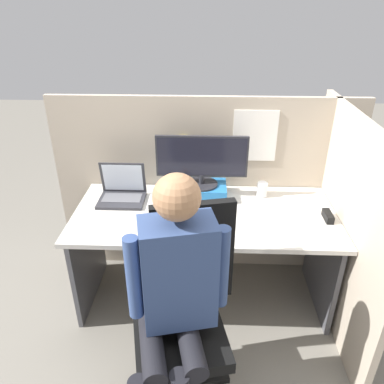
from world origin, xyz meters
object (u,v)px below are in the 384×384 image
laptop (122,193)px  coffee_mug (262,189)px  person (174,293)px  monitor (201,160)px  stapler (327,216)px  office_chair (185,305)px  paper_box (201,190)px  carrot_toy (178,225)px

laptop → coffee_mug: laptop is taller
laptop → person: person is taller
monitor → stapler: 0.88m
office_chair → laptop: bearing=121.4°
paper_box → coffee_mug: 0.42m
person → laptop: bearing=114.9°
carrot_toy → paper_box: bearing=72.5°
laptop → carrot_toy: bearing=-39.4°
stapler → office_chair: office_chair is taller
carrot_toy → coffee_mug: size_ratio=1.55×
monitor → laptop: (-0.54, -0.07, -0.22)m
office_chair → coffee_mug: office_chair is taller
office_chair → person: size_ratio=0.79×
office_chair → carrot_toy: bearing=98.3°
paper_box → office_chair: size_ratio=0.32×
stapler → office_chair: 1.06m
stapler → carrot_toy: (-0.93, -0.13, -0.00)m
office_chair → coffee_mug: (0.49, 0.87, 0.24)m
stapler → person: size_ratio=0.10×
paper_box → monitor: monitor is taller
paper_box → stapler: bearing=-19.0°
monitor → person: bearing=-95.7°
office_chair → person: person is taller
paper_box → monitor: bearing=90.0°
carrot_toy → person: 0.61m
monitor → coffee_mug: 0.48m
paper_box → carrot_toy: paper_box is taller
office_chair → person: 0.29m
paper_box → stapler: (0.80, -0.27, -0.02)m
paper_box → person: size_ratio=0.26×
person → coffee_mug: 1.16m
laptop → coffee_mug: (0.96, 0.09, 0.00)m
person → stapler: bearing=39.4°
person → office_chair: bearing=77.2°
paper_box → stapler: paper_box is taller
coffee_mug → carrot_toy: bearing=-142.2°
paper_box → office_chair: 0.88m
stapler → carrot_toy: 0.94m
paper_box → person: (-0.10, -1.01, 0.00)m
monitor → carrot_toy: size_ratio=3.86×
carrot_toy → coffee_mug: coffee_mug is taller
carrot_toy → coffee_mug: (0.55, 0.43, 0.03)m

